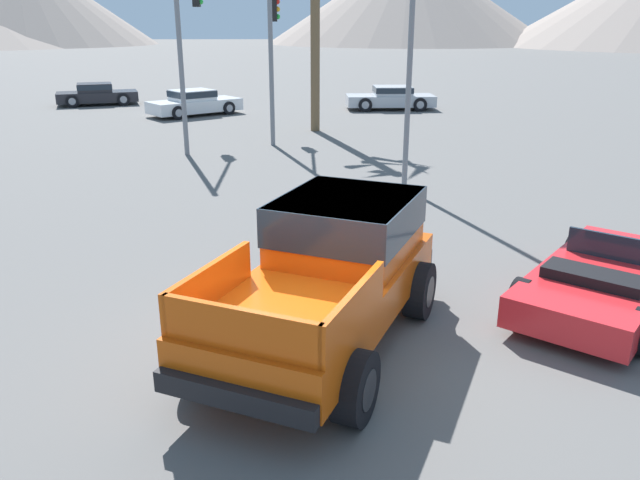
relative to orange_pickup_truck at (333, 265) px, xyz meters
name	(u,v)px	position (x,y,z in m)	size (l,w,h in m)	color
ground_plane	(324,350)	(-0.13, -0.46, -1.06)	(320.00, 320.00, 0.00)	#5B5956
orange_pickup_truck	(333,265)	(0.00, 0.00, 0.00)	(3.68, 5.15, 1.88)	#CC4C0C
red_convertible_car	(603,282)	(4.22, 0.80, -0.65)	(3.88, 4.18, 1.04)	red
parked_car_dark	(97,94)	(-11.29, 26.26, -0.49)	(4.42, 2.90, 1.12)	#232328
parked_car_white	(194,102)	(-5.47, 22.18, -0.46)	(4.46, 3.98, 1.18)	white
parked_car_silver	(391,97)	(4.12, 23.97, -0.47)	(4.39, 1.98, 1.15)	#B7BABF
traffic_light_main	(188,23)	(-4.22, 14.51, 3.10)	(0.38, 4.57, 5.91)	slate
traffic_light_crosswalk	(273,34)	(-1.42, 15.85, 2.71)	(0.38, 3.66, 5.40)	slate
street_lamp_post	(413,2)	(2.30, 8.10, 3.58)	(0.90, 0.24, 7.73)	slate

